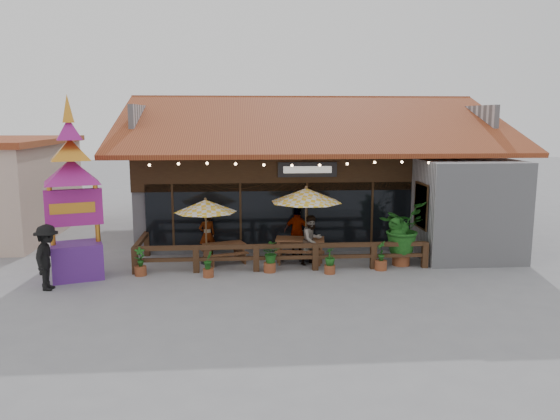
{
  "coord_description": "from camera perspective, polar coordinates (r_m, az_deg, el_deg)",
  "views": [
    {
      "loc": [
        -3.07,
        -18.27,
        5.11
      ],
      "look_at": [
        -1.54,
        1.5,
        1.74
      ],
      "focal_mm": 35.0,
      "sensor_mm": 36.0,
      "label": 1
    }
  ],
  "objects": [
    {
      "name": "restaurant_building",
      "position": [
        25.27,
        3.19,
        3.04
      ],
      "size": [
        15.5,
        14.73,
        6.09
      ],
      "color": "#B1B1B6",
      "rests_on": "ground"
    },
    {
      "name": "picnic_table_right",
      "position": [
        19.67,
        2.1,
        -3.73
      ],
      "size": [
        1.92,
        1.71,
        0.83
      ],
      "color": "brown",
      "rests_on": "ground"
    },
    {
      "name": "tropical_plant",
      "position": [
        19.4,
        12.64,
        -1.92
      ],
      "size": [
        2.16,
        2.16,
        2.27
      ],
      "color": "brown",
      "rests_on": "ground"
    },
    {
      "name": "planter_c",
      "position": [
        18.23,
        -1.09,
        -4.81
      ],
      "size": [
        0.78,
        0.8,
        0.99
      ],
      "color": "brown",
      "rests_on": "ground"
    },
    {
      "name": "thai_sign_tower",
      "position": [
        18.25,
        -20.92,
        3.33
      ],
      "size": [
        2.92,
        2.92,
        6.25
      ],
      "color": "#572381",
      "rests_on": "ground"
    },
    {
      "name": "diner_a",
      "position": [
        20.25,
        -7.62,
        -2.59
      ],
      "size": [
        0.72,
        0.59,
        1.7
      ],
      "primitive_type": "imported",
      "rotation": [
        0.0,
        0.0,
        3.48
      ],
      "color": "#352210",
      "rests_on": "ground"
    },
    {
      "name": "pedestrian",
      "position": [
        17.72,
        -23.13,
        -4.58
      ],
      "size": [
        0.81,
        1.33,
        1.99
      ],
      "primitive_type": "imported",
      "rotation": [
        0.0,
        0.0,
        1.51
      ],
      "color": "black",
      "rests_on": "ground"
    },
    {
      "name": "umbrella_left",
      "position": [
        19.19,
        -7.79,
        0.4
      ],
      "size": [
        2.42,
        2.42,
        2.36
      ],
      "color": "brown",
      "rests_on": "ground"
    },
    {
      "name": "umbrella_right",
      "position": [
        19.29,
        2.75,
        1.52
      ],
      "size": [
        3.29,
        3.29,
        2.74
      ],
      "color": "brown",
      "rests_on": "ground"
    },
    {
      "name": "diner_c",
      "position": [
        20.39,
        1.85,
        -2.27
      ],
      "size": [
        1.14,
        0.85,
        1.8
      ],
      "primitive_type": "imported",
      "rotation": [
        0.0,
        0.0,
        2.7
      ],
      "color": "#352210",
      "rests_on": "ground"
    },
    {
      "name": "planter_a",
      "position": [
        18.46,
        -14.4,
        -5.45
      ],
      "size": [
        0.4,
        0.39,
        0.95
      ],
      "color": "brown",
      "rests_on": "ground"
    },
    {
      "name": "planter_e",
      "position": [
        18.83,
        10.51,
        -4.93
      ],
      "size": [
        0.41,
        0.41,
        1.01
      ],
      "color": "brown",
      "rests_on": "ground"
    },
    {
      "name": "planter_d",
      "position": [
        18.16,
        5.23,
        -5.34
      ],
      "size": [
        0.47,
        0.47,
        0.88
      ],
      "color": "brown",
      "rests_on": "ground"
    },
    {
      "name": "diner_b",
      "position": [
        19.16,
        3.35,
        -3.14
      ],
      "size": [
        1.07,
        1.02,
        1.75
      ],
      "primitive_type": "imported",
      "rotation": [
        0.0,
        0.0,
        0.59
      ],
      "color": "#352210",
      "rests_on": "ground"
    },
    {
      "name": "patio_railing",
      "position": [
        18.57,
        -1.77,
        -4.36
      ],
      "size": [
        10.0,
        2.6,
        0.92
      ],
      "color": "#452A18",
      "rests_on": "ground"
    },
    {
      "name": "planter_b",
      "position": [
        17.86,
        -7.51,
        -5.78
      ],
      "size": [
        0.35,
        0.38,
        0.85
      ],
      "color": "brown",
      "rests_on": "ground"
    },
    {
      "name": "picnic_table_left",
      "position": [
        19.59,
        -5.84,
        -4.13
      ],
      "size": [
        1.75,
        1.63,
        0.69
      ],
      "color": "brown",
      "rests_on": "ground"
    },
    {
      "name": "ground",
      "position": [
        19.22,
        4.96,
        -5.81
      ],
      "size": [
        100.0,
        100.0,
        0.0
      ],
      "primitive_type": "plane",
      "color": "gray",
      "rests_on": "ground"
    }
  ]
}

